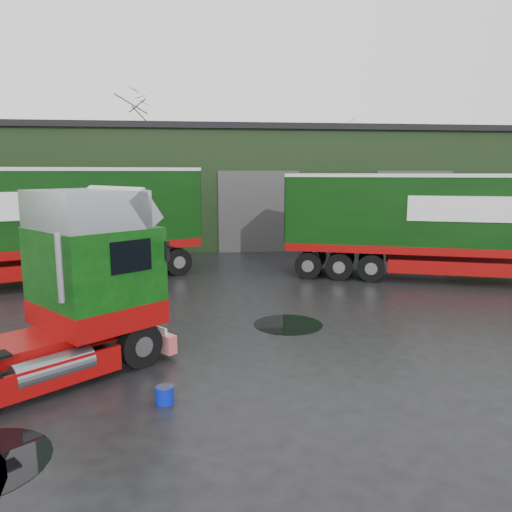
{
  "coord_description": "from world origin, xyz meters",
  "views": [
    {
      "loc": [
        -1.12,
        -10.54,
        4.0
      ],
      "look_at": [
        0.5,
        2.8,
        1.7
      ],
      "focal_mm": 35.0,
      "sensor_mm": 36.0,
      "label": 1
    }
  ],
  "objects_px": {
    "hero_tractor": "(12,290)",
    "wash_bucket": "(165,395)",
    "trailer_left": "(10,227)",
    "warehouse": "(246,185)",
    "tree_back_b": "(330,174)",
    "lorry_right": "(445,227)",
    "tree_back_a": "(131,161)"
  },
  "relations": [
    {
      "from": "hero_tractor",
      "to": "wash_bucket",
      "type": "height_order",
      "value": "hero_tractor"
    },
    {
      "from": "trailer_left",
      "to": "warehouse",
      "type": "bearing_deg",
      "value": -59.76
    },
    {
      "from": "warehouse",
      "to": "tree_back_b",
      "type": "height_order",
      "value": "tree_back_b"
    },
    {
      "from": "hero_tractor",
      "to": "lorry_right",
      "type": "height_order",
      "value": "lorry_right"
    },
    {
      "from": "warehouse",
      "to": "tree_back_b",
      "type": "relative_size",
      "value": 4.32
    },
    {
      "from": "trailer_left",
      "to": "wash_bucket",
      "type": "distance_m",
      "value": 11.5
    },
    {
      "from": "tree_back_b",
      "to": "tree_back_a",
      "type": "bearing_deg",
      "value": 180.0
    },
    {
      "from": "tree_back_a",
      "to": "wash_bucket",
      "type": "bearing_deg",
      "value": -82.44
    },
    {
      "from": "wash_bucket",
      "to": "tree_back_a",
      "type": "relative_size",
      "value": 0.03
    },
    {
      "from": "trailer_left",
      "to": "tree_back_b",
      "type": "distance_m",
      "value": 28.55
    },
    {
      "from": "wash_bucket",
      "to": "hero_tractor",
      "type": "bearing_deg",
      "value": 157.76
    },
    {
      "from": "warehouse",
      "to": "tree_back_a",
      "type": "bearing_deg",
      "value": 128.66
    },
    {
      "from": "warehouse",
      "to": "wash_bucket",
      "type": "xyz_separation_m",
      "value": [
        -3.72,
        -22.26,
        -3.01
      ]
    },
    {
      "from": "hero_tractor",
      "to": "wash_bucket",
      "type": "relative_size",
      "value": 18.49
    },
    {
      "from": "lorry_right",
      "to": "trailer_left",
      "type": "bearing_deg",
      "value": -72.95
    },
    {
      "from": "trailer_left",
      "to": "tree_back_b",
      "type": "height_order",
      "value": "tree_back_b"
    },
    {
      "from": "warehouse",
      "to": "trailer_left",
      "type": "distance_m",
      "value": 15.74
    },
    {
      "from": "hero_tractor",
      "to": "lorry_right",
      "type": "xyz_separation_m",
      "value": [
        12.5,
        7.9,
        0.13
      ]
    },
    {
      "from": "lorry_right",
      "to": "warehouse",
      "type": "bearing_deg",
      "value": -135.89
    },
    {
      "from": "lorry_right",
      "to": "wash_bucket",
      "type": "height_order",
      "value": "lorry_right"
    },
    {
      "from": "lorry_right",
      "to": "tree_back_a",
      "type": "height_order",
      "value": "tree_back_a"
    },
    {
      "from": "lorry_right",
      "to": "tree_back_b",
      "type": "relative_size",
      "value": 1.99
    },
    {
      "from": "warehouse",
      "to": "wash_bucket",
      "type": "bearing_deg",
      "value": -99.49
    },
    {
      "from": "hero_tractor",
      "to": "trailer_left",
      "type": "bearing_deg",
      "value": 159.48
    },
    {
      "from": "tree_back_a",
      "to": "tree_back_b",
      "type": "height_order",
      "value": "tree_back_a"
    },
    {
      "from": "trailer_left",
      "to": "tree_back_a",
      "type": "relative_size",
      "value": 1.41
    },
    {
      "from": "warehouse",
      "to": "hero_tractor",
      "type": "bearing_deg",
      "value": -107.11
    },
    {
      "from": "lorry_right",
      "to": "wash_bucket",
      "type": "relative_size",
      "value": 46.86
    },
    {
      "from": "trailer_left",
      "to": "wash_bucket",
      "type": "xyz_separation_m",
      "value": [
        5.78,
        -9.76,
        -1.93
      ]
    },
    {
      "from": "wash_bucket",
      "to": "tree_back_b",
      "type": "distance_m",
      "value": 34.51
    },
    {
      "from": "warehouse",
      "to": "trailer_left",
      "type": "relative_size",
      "value": 2.42
    },
    {
      "from": "tree_back_a",
      "to": "tree_back_b",
      "type": "distance_m",
      "value": 16.03
    }
  ]
}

